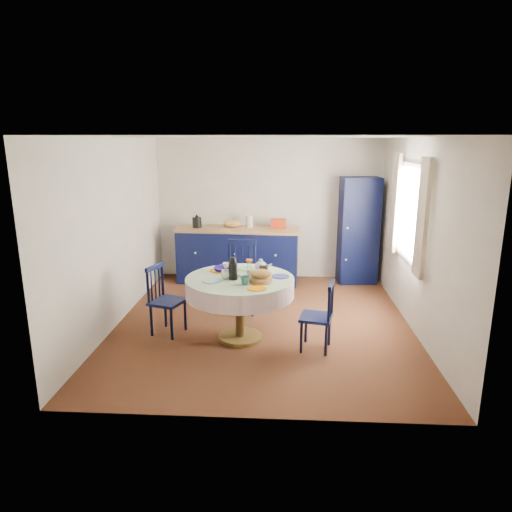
# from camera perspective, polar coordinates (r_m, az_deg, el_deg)

# --- Properties ---
(floor) EXTENTS (4.50, 4.50, 0.00)m
(floor) POSITION_cam_1_polar(r_m,az_deg,el_deg) (6.40, 0.91, -8.30)
(floor) COLOR black
(floor) RESTS_ON ground
(ceiling) EXTENTS (4.50, 4.50, 0.00)m
(ceiling) POSITION_cam_1_polar(r_m,az_deg,el_deg) (5.91, 1.01, 14.68)
(ceiling) COLOR white
(ceiling) RESTS_ON wall_back
(wall_back) EXTENTS (4.00, 0.02, 2.50)m
(wall_back) POSITION_cam_1_polar(r_m,az_deg,el_deg) (8.25, 1.61, 5.86)
(wall_back) COLOR beige
(wall_back) RESTS_ON floor
(wall_left) EXTENTS (0.02, 4.50, 2.50)m
(wall_left) POSITION_cam_1_polar(r_m,az_deg,el_deg) (6.43, -17.17, 2.81)
(wall_left) COLOR beige
(wall_left) RESTS_ON floor
(wall_right) EXTENTS (0.02, 4.50, 2.50)m
(wall_right) POSITION_cam_1_polar(r_m,az_deg,el_deg) (6.28, 19.53, 2.35)
(wall_right) COLOR beige
(wall_right) RESTS_ON floor
(window) EXTENTS (0.10, 1.74, 1.45)m
(window) POSITION_cam_1_polar(r_m,az_deg,el_deg) (6.50, 18.62, 5.28)
(window) COLOR white
(window) RESTS_ON wall_right
(kitchen_counter) EXTENTS (2.19, 0.80, 1.20)m
(kitchen_counter) POSITION_cam_1_polar(r_m,az_deg,el_deg) (8.09, -2.28, 0.22)
(kitchen_counter) COLOR black
(kitchen_counter) RESTS_ON floor
(pantry_cabinet) EXTENTS (0.68, 0.51, 1.85)m
(pantry_cabinet) POSITION_cam_1_polar(r_m,az_deg,el_deg) (8.16, 12.67, 3.11)
(pantry_cabinet) COLOR black
(pantry_cabinet) RESTS_ON floor
(dining_table) EXTENTS (1.34, 1.34, 1.09)m
(dining_table) POSITION_cam_1_polar(r_m,az_deg,el_deg) (5.66, -1.96, -3.94)
(dining_table) COLOR #4E3A16
(dining_table) RESTS_ON floor
(chair_left) EXTENTS (0.50, 0.51, 0.91)m
(chair_left) POSITION_cam_1_polar(r_m,az_deg,el_deg) (6.04, -11.32, -5.34)
(chair_left) COLOR black
(chair_left) RESTS_ON floor
(chair_far) EXTENTS (0.48, 0.46, 1.04)m
(chair_far) POSITION_cam_1_polar(r_m,az_deg,el_deg) (6.67, -1.89, -2.54)
(chair_far) COLOR black
(chair_far) RESTS_ON floor
(chair_right) EXTENTS (0.44, 0.45, 0.85)m
(chair_right) POSITION_cam_1_polar(r_m,az_deg,el_deg) (5.52, 7.92, -7.41)
(chair_right) COLOR black
(chair_right) RESTS_ON floor
(mug_a) EXTENTS (0.13, 0.13, 0.10)m
(mug_a) POSITION_cam_1_polar(r_m,az_deg,el_deg) (5.59, -3.71, -2.31)
(mug_a) COLOR silver
(mug_a) RESTS_ON dining_table
(mug_b) EXTENTS (0.11, 0.11, 0.10)m
(mug_b) POSITION_cam_1_polar(r_m,az_deg,el_deg) (5.35, -1.43, -3.07)
(mug_b) COLOR #2C6D65
(mug_b) RESTS_ON dining_table
(mug_c) EXTENTS (0.13, 0.13, 0.10)m
(mug_c) POSITION_cam_1_polar(r_m,az_deg,el_deg) (5.86, 0.94, -1.51)
(mug_c) COLOR black
(mug_c) RESTS_ON dining_table
(mug_d) EXTENTS (0.09, 0.09, 0.09)m
(mug_d) POSITION_cam_1_polar(r_m,az_deg,el_deg) (5.99, -3.75, -1.26)
(mug_d) COLOR silver
(mug_d) RESTS_ON dining_table
(cobalt_bowl) EXTENTS (0.24, 0.24, 0.06)m
(cobalt_bowl) POSITION_cam_1_polar(r_m,az_deg,el_deg) (5.90, -4.18, -1.67)
(cobalt_bowl) COLOR navy
(cobalt_bowl) RESTS_ON dining_table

